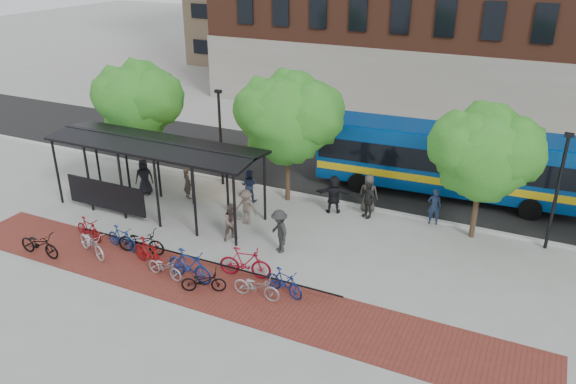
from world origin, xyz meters
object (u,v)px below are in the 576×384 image
at_px(tree_b, 290,114).
at_px(bus, 447,158).
at_px(bike_0, 39,244).
at_px(bike_9, 245,263).
at_px(bike_7, 189,265).
at_px(pedestrian_2, 249,185).
at_px(tree_c, 487,150).
at_px(bike_8, 204,281).
at_px(bike_2, 92,243).
at_px(bike_4, 141,241).
at_px(lamp_post_right, 558,189).
at_px(pedestrian_0, 144,177).
at_px(bike_6, 165,267).
at_px(tree_a, 138,98).
at_px(bike_5, 149,253).
at_px(lamp_post_left, 220,135).
at_px(bike_3, 122,238).
at_px(pedestrian_6, 369,193).
at_px(pedestrian_3, 246,207).
at_px(bike_11, 285,282).
at_px(pedestrian_4, 368,200).
at_px(pedestrian_7, 434,207).
at_px(pedestrian_5, 334,194).
at_px(bus_shelter, 153,152).
at_px(bike_1, 89,229).
at_px(pedestrian_8, 232,222).
at_px(pedestrian_9, 279,231).
at_px(pedestrian_1, 187,184).

bearing_deg(tree_b, bus, 30.30).
bearing_deg(bike_0, bike_9, -75.80).
distance_m(bike_7, pedestrian_2, 7.41).
height_order(tree_c, bus, tree_c).
relative_size(bus, bike_8, 7.76).
distance_m(bike_2, bike_4, 2.01).
relative_size(lamp_post_right, pedestrian_0, 2.74).
xyz_separation_m(bike_2, bike_6, (3.75, -0.09, -0.10)).
bearing_deg(pedestrian_0, tree_a, 100.01).
bearing_deg(bike_5, lamp_post_left, 28.53).
relative_size(bike_5, bike_6, 1.16).
bearing_deg(bike_3, pedestrian_6, -37.09).
xyz_separation_m(lamp_post_right, bike_3, (-16.20, -7.76, -2.23)).
bearing_deg(pedestrian_3, bike_5, -110.99).
bearing_deg(bike_5, tree_a, 56.18).
xyz_separation_m(bike_2, bike_11, (8.44, 0.86, -0.03)).
distance_m(bike_0, bike_3, 3.30).
bearing_deg(bike_7, pedestrian_4, -22.91).
bearing_deg(pedestrian_7, pedestrian_5, -0.85).
relative_size(bus_shelter, tree_b, 1.64).
bearing_deg(bike_8, bike_2, 63.00).
height_order(tree_b, bike_0, tree_b).
height_order(bike_6, pedestrian_3, pedestrian_3).
bearing_deg(pedestrian_4, bike_9, -85.04).
distance_m(lamp_post_left, pedestrian_7, 11.34).
xyz_separation_m(bike_1, pedestrian_6, (10.10, 7.92, 0.43)).
bearing_deg(bus_shelter, bike_2, -88.02).
bearing_deg(pedestrian_3, pedestrian_8, -84.15).
distance_m(bike_7, pedestrian_8, 3.46).
relative_size(bike_4, pedestrian_2, 1.24).
height_order(bike_5, bike_7, bike_7).
bearing_deg(bike_1, bike_3, -79.44).
xyz_separation_m(bike_4, pedestrian_5, (5.82, 7.06, 0.39)).
height_order(bike_1, pedestrian_9, pedestrian_9).
height_order(tree_c, bike_5, tree_c).
height_order(bike_7, pedestrian_3, pedestrian_3).
xyz_separation_m(bus_shelter, pedestrian_3, (4.54, 0.59, -2.15)).
distance_m(bike_9, pedestrian_1, 8.06).
bearing_deg(bike_4, pedestrian_2, -23.56).
bearing_deg(pedestrian_3, pedestrian_2, 114.16).
bearing_deg(pedestrian_9, bike_1, -120.06).
distance_m(bike_0, bike_2, 2.16).
xyz_separation_m(lamp_post_right, pedestrian_8, (-12.38, -5.06, -1.89)).
relative_size(bike_4, bike_7, 1.00).
xyz_separation_m(tree_b, bike_1, (-6.15, -7.47, -3.96)).
height_order(pedestrian_4, pedestrian_6, pedestrian_6).
distance_m(pedestrian_2, pedestrian_7, 8.99).
xyz_separation_m(tree_a, pedestrian_0, (1.98, -2.53, -3.30)).
distance_m(bike_9, pedestrian_7, 9.46).
height_order(bike_3, pedestrian_1, pedestrian_1).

